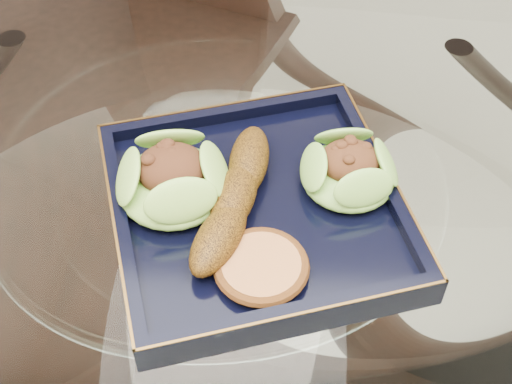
{
  "coord_description": "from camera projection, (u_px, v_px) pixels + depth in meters",
  "views": [
    {
      "loc": [
        0.05,
        -0.45,
        1.3
      ],
      "look_at": [
        0.04,
        -0.01,
        0.8
      ],
      "focal_mm": 50.0,
      "sensor_mm": 36.0,
      "label": 1
    }
  ],
  "objects": [
    {
      "name": "crumb_patty",
      "position": [
        261.0,
        268.0,
        0.62
      ],
      "size": [
        0.08,
        0.08,
        0.01
      ],
      "primitive_type": "cylinder",
      "rotation": [
        0.0,
        0.0,
        0.09
      ],
      "color": "#B7723D",
      "rests_on": "navy_plate"
    },
    {
      "name": "dining_chair",
      "position": [
        127.0,
        112.0,
        1.15
      ],
      "size": [
        0.53,
        0.53,
        0.94
      ],
      "rotation": [
        0.0,
        0.0,
        -0.41
      ],
      "color": "black",
      "rests_on": "ground"
    },
    {
      "name": "lettuce_wrap_left",
      "position": [
        173.0,
        182.0,
        0.68
      ],
      "size": [
        0.13,
        0.13,
        0.04
      ],
      "primitive_type": "ellipsoid",
      "rotation": [
        0.0,
        0.0,
        -0.2
      ],
      "color": "#5D972B",
      "rests_on": "navy_plate"
    },
    {
      "name": "navy_plate",
      "position": [
        256.0,
        213.0,
        0.69
      ],
      "size": [
        0.33,
        0.33,
        0.02
      ],
      "primitive_type": "cube",
      "rotation": [
        0.0,
        0.0,
        0.28
      ],
      "color": "black",
      "rests_on": "dining_table"
    },
    {
      "name": "dining_table",
      "position": [
        224.0,
        302.0,
        0.83
      ],
      "size": [
        1.13,
        1.13,
        0.77
      ],
      "color": "white",
      "rests_on": "ground"
    },
    {
      "name": "lettuce_wrap_right",
      "position": [
        349.0,
        172.0,
        0.69
      ],
      "size": [
        0.11,
        0.11,
        0.03
      ],
      "primitive_type": "ellipsoid",
      "rotation": [
        0.0,
        0.0,
        -0.22
      ],
      "color": "#54922A",
      "rests_on": "navy_plate"
    },
    {
      "name": "roasted_plantain",
      "position": [
        235.0,
        197.0,
        0.67
      ],
      "size": [
        0.08,
        0.19,
        0.03
      ],
      "primitive_type": "ellipsoid",
      "rotation": [
        0.0,
        0.0,
        1.33
      ],
      "color": "#5E3909",
      "rests_on": "navy_plate"
    }
  ]
}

